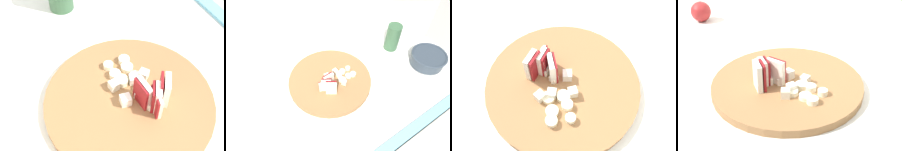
{
  "view_description": "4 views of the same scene",
  "coord_description": "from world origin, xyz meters",
  "views": [
    {
      "loc": [
        -0.28,
        0.25,
        1.41
      ],
      "look_at": [
        0.07,
        0.08,
        0.93
      ],
      "focal_mm": 49.11,
      "sensor_mm": 36.0,
      "label": 1
    },
    {
      "loc": [
        -0.24,
        -0.4,
        1.57
      ],
      "look_at": [
        0.05,
        0.03,
        0.93
      ],
      "focal_mm": 32.22,
      "sensor_mm": 36.0,
      "label": 2
    },
    {
      "loc": [
        0.29,
        0.02,
        1.31
      ],
      "look_at": [
        0.04,
        0.06,
        0.93
      ],
      "focal_mm": 34.56,
      "sensor_mm": 36.0,
      "label": 3
    },
    {
      "loc": [
        0.41,
        -0.45,
        1.28
      ],
      "look_at": [
        0.03,
        0.07,
        0.9
      ],
      "focal_mm": 50.91,
      "sensor_mm": 36.0,
      "label": 4
    }
  ],
  "objects": [
    {
      "name": "apple_dice_pile",
      "position": [
        0.04,
        0.04,
        0.9
      ],
      "size": [
        0.1,
        0.09,
        0.02
      ],
      "color": "#EFE5CC",
      "rests_on": "cutting_board"
    },
    {
      "name": "apple_wedge_fan",
      "position": [
        -0.01,
        0.02,
        0.92
      ],
      "size": [
        0.08,
        0.07,
        0.06
      ],
      "color": "maroon",
      "rests_on": "cutting_board"
    },
    {
      "name": "banana_slice_rows",
      "position": [
        0.09,
        0.04,
        0.89
      ],
      "size": [
        0.08,
        0.06,
        0.01
      ],
      "color": "#F4EAC6",
      "rests_on": "cutting_board"
    },
    {
      "name": "cutting_board",
      "position": [
        0.03,
        0.06,
        0.88
      ],
      "size": [
        0.36,
        0.36,
        0.02
      ],
      "primitive_type": "cylinder",
      "color": "olive",
      "rests_on": "tiled_countertop"
    }
  ]
}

